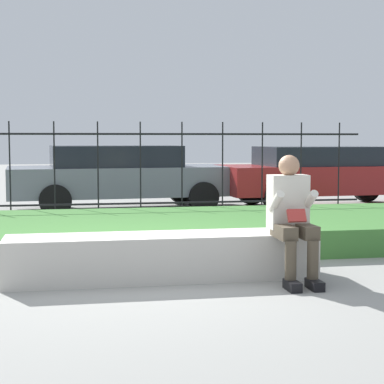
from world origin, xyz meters
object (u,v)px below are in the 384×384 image
object	(u,v)px
car_parked_center	(122,175)
car_parked_right	(325,174)
person_seated_reader	(292,213)
stone_bench	(163,259)

from	to	relation	value
car_parked_center	car_parked_right	size ratio (longest dim) A/B	1.03
person_seated_reader	car_parked_right	world-z (taller)	person_seated_reader
stone_bench	person_seated_reader	distance (m)	1.37
person_seated_reader	car_parked_center	world-z (taller)	car_parked_center
person_seated_reader	car_parked_center	size ratio (longest dim) A/B	0.27
stone_bench	car_parked_center	size ratio (longest dim) A/B	0.67
stone_bench	car_parked_right	xyz separation A→B (m)	(4.25, 6.23, 0.48)
stone_bench	person_seated_reader	xyz separation A→B (m)	(1.24, -0.33, 0.48)
person_seated_reader	car_parked_center	distance (m)	6.91
stone_bench	car_parked_center	distance (m)	6.50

